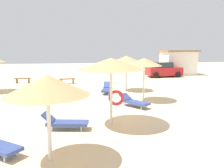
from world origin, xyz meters
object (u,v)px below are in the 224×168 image
lounger_2 (134,101)px  parked_car (164,70)px  parasol_1 (111,65)px  beach_cabana (178,62)px  parasol_2 (144,62)px  bench_0 (23,79)px  lounger_1 (64,122)px  parasol_0 (126,59)px  lounger_0 (107,89)px  bench_1 (67,80)px  parasol_3 (47,85)px

lounger_2 → parked_car: (6.49, 13.19, 0.51)m
parasol_1 → lounger_2: parasol_1 is taller
parked_car → beach_cabana: 3.91m
parasol_2 → beach_cabana: bearing=59.9°
bench_0 → lounger_2: bearing=-50.7°
parasol_2 → beach_cabana: (8.29, 14.32, -0.92)m
lounger_1 → bench_0: bearing=109.1°
parasol_0 → lounger_0: parasol_0 is taller
parasol_0 → parked_car: 10.11m
parasol_1 → bench_1: size_ratio=1.91×
parasol_3 → lounger_2: parasol_3 is taller
lounger_2 → parasol_1: bearing=-119.5°
parasol_1 → parasol_3: size_ratio=1.13×
parasol_0 → parasol_3: bearing=-111.8°
parasol_0 → parasol_2: size_ratio=1.00×
lounger_2 → beach_cabana: beach_cabana is taller
parasol_3 → lounger_1: (0.25, 2.76, -1.99)m
lounger_0 → beach_cabana: beach_cabana is taller
lounger_0 → bench_1: bearing=121.7°
parasol_1 → lounger_1: 3.13m
bench_1 → parked_car: parked_car is taller
parasol_3 → bench_0: bearing=105.3°
beach_cabana → parked_car: bearing=-136.3°
lounger_0 → parked_car: bearing=49.6°
parasol_2 → parasol_1: bearing=-120.7°
parasol_2 → parasol_3: (-4.95, -7.68, -0.16)m
lounger_2 → bench_0: 13.42m
parasol_3 → lounger_0: (2.89, 10.47, -1.99)m
bench_0 → bench_1: bearing=-12.4°
lounger_1 → bench_1: 12.86m
parasol_3 → parked_car: size_ratio=0.63×
parasol_3 → bench_0: (-4.53, 16.54, -1.97)m
beach_cabana → parasol_1: bearing=-120.2°
bench_0 → parasol_0: bearing=-29.9°
lounger_2 → parked_car: bearing=63.8°
bench_0 → beach_cabana: (17.76, 5.46, 1.20)m
lounger_0 → beach_cabana: size_ratio=0.48×
bench_1 → parked_car: 11.38m
parasol_1 → bench_1: 12.91m
lounger_1 → lounger_2: lounger_1 is taller
parasol_1 → lounger_0: 7.69m
parasol_3 → lounger_1: parasol_3 is taller
parasol_0 → lounger_2: 5.64m
parasol_0 → parasol_1: (-2.25, -8.16, 0.18)m
lounger_0 → lounger_2: 4.45m
bench_0 → parked_car: (14.99, 2.80, 0.48)m
parasol_2 → lounger_2: 2.82m
lounger_2 → bench_1: bearing=114.2°
parasol_2 → lounger_2: (-0.98, -1.52, -2.16)m
lounger_1 → parked_car: 19.48m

